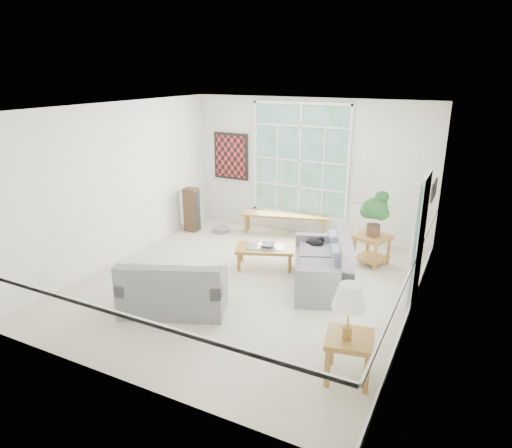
{
  "coord_description": "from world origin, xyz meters",
  "views": [
    {
      "loc": [
        3.41,
        -6.39,
        3.55
      ],
      "look_at": [
        0.1,
        0.2,
        1.05
      ],
      "focal_mm": 32.0,
      "sensor_mm": 36.0,
      "label": 1
    }
  ],
  "objects": [
    {
      "name": "pewter_bowl",
      "position": [
        0.03,
        0.82,
        0.44
      ],
      "size": [
        0.37,
        0.37,
        0.09
      ],
      "primitive_type": "imported",
      "rotation": [
        0.0,
        0.0,
        -0.04
      ],
      "color": "#939398",
      "rests_on": "coffee_table"
    },
    {
      "name": "wall_frame_near",
      "position": [
        2.71,
        1.75,
        1.55
      ],
      "size": [
        0.04,
        0.26,
        0.32
      ],
      "primitive_type": "cube",
      "color": "black",
      "rests_on": "wall_right"
    },
    {
      "name": "wall_frame_far",
      "position": [
        2.71,
        2.15,
        1.55
      ],
      "size": [
        0.04,
        0.26,
        0.32
      ],
      "primitive_type": "cube",
      "color": "black",
      "rests_on": "wall_right"
    },
    {
      "name": "loveseat_front",
      "position": [
        -0.55,
        -1.32,
        0.43
      ],
      "size": [
        1.76,
        1.36,
        0.85
      ],
      "primitive_type": "cube",
      "rotation": [
        0.0,
        0.0,
        0.4
      ],
      "color": "slate",
      "rests_on": "floor"
    },
    {
      "name": "entry_door",
      "position": [
        2.71,
        0.6,
        1.05
      ],
      "size": [
        0.08,
        0.9,
        2.1
      ],
      "primitive_type": "cube",
      "color": "white",
      "rests_on": "floor"
    },
    {
      "name": "window_bench",
      "position": [
        -0.4,
        2.65,
        0.23
      ],
      "size": [
        1.99,
        0.9,
        0.46
      ],
      "primitive_type": "cube",
      "rotation": [
        0.0,
        0.0,
        0.28
      ],
      "color": "olive",
      "rests_on": "floor"
    },
    {
      "name": "coffee_table",
      "position": [
        -0.0,
        0.78,
        0.2
      ],
      "size": [
        1.22,
        0.94,
        0.4
      ],
      "primitive_type": "cube",
      "rotation": [
        0.0,
        0.0,
        0.38
      ],
      "color": "olive",
      "rests_on": "floor"
    },
    {
      "name": "wall_right",
      "position": [
        2.75,
        0.0,
        1.5
      ],
      "size": [
        0.02,
        6.0,
        3.0
      ],
      "primitive_type": "cube",
      "color": "white",
      "rests_on": "ground"
    },
    {
      "name": "table_lamp",
      "position": [
        2.28,
        -1.78,
        0.92
      ],
      "size": [
        0.48,
        0.48,
        0.69
      ],
      "primitive_type": null,
      "rotation": [
        0.0,
        0.0,
        -0.22
      ],
      "color": "silver",
      "rests_on": "side_table"
    },
    {
      "name": "wall_front",
      "position": [
        0.0,
        -3.0,
        1.5
      ],
      "size": [
        5.5,
        0.02,
        3.0
      ],
      "primitive_type": "cube",
      "color": "white",
      "rests_on": "ground"
    },
    {
      "name": "cat",
      "position": [
        0.88,
        1.03,
        0.56
      ],
      "size": [
        0.4,
        0.39,
        0.16
      ],
      "primitive_type": "ellipsoid",
      "rotation": [
        0.0,
        0.0,
        0.66
      ],
      "color": "black",
      "rests_on": "loveseat_right"
    },
    {
      "name": "wall_back",
      "position": [
        0.0,
        3.0,
        1.5
      ],
      "size": [
        5.5,
        0.02,
        3.0
      ],
      "primitive_type": "cube",
      "color": "white",
      "rests_on": "ground"
    },
    {
      "name": "side_table",
      "position": [
        2.31,
        -1.73,
        0.29
      ],
      "size": [
        0.66,
        0.66,
        0.57
      ],
      "primitive_type": "cube",
      "rotation": [
        0.0,
        0.0,
        0.2
      ],
      "color": "olive",
      "rests_on": "floor"
    },
    {
      "name": "end_table",
      "position": [
        1.75,
        1.82,
        0.29
      ],
      "size": [
        0.74,
        0.74,
        0.58
      ],
      "primitive_type": "cube",
      "rotation": [
        0.0,
        0.0,
        -0.34
      ],
      "color": "olive",
      "rests_on": "floor"
    },
    {
      "name": "pet_bed",
      "position": [
        -1.75,
        2.11,
        0.06
      ],
      "size": [
        0.47,
        0.47,
        0.12
      ],
      "primitive_type": "cylinder",
      "rotation": [
        0.0,
        0.0,
        0.16
      ],
      "color": "slate",
      "rests_on": "floor"
    },
    {
      "name": "floor",
      "position": [
        0.0,
        0.0,
        -0.01
      ],
      "size": [
        5.5,
        6.0,
        0.01
      ],
      "primitive_type": "cube",
      "color": "#BCB7A0",
      "rests_on": "ground"
    },
    {
      "name": "loveseat_right",
      "position": [
        1.2,
        0.5,
        0.47
      ],
      "size": [
        1.48,
        1.95,
        0.94
      ],
      "primitive_type": "cube",
      "rotation": [
        0.0,
        0.0,
        0.38
      ],
      "color": "slate",
      "rests_on": "floor"
    },
    {
      "name": "window_back",
      "position": [
        -0.2,
        2.96,
        1.65
      ],
      "size": [
        2.3,
        0.08,
        2.4
      ],
      "primitive_type": "cube",
      "color": "white",
      "rests_on": "wall_back"
    },
    {
      "name": "ceiling",
      "position": [
        0.0,
        0.0,
        3.0
      ],
      "size": [
        5.5,
        6.0,
        0.02
      ],
      "primitive_type": "cube",
      "color": "white",
      "rests_on": "ground"
    },
    {
      "name": "floor_speaker",
      "position": [
        -2.4,
        1.88,
        0.5
      ],
      "size": [
        0.33,
        0.26,
        1.01
      ],
      "primitive_type": "cube",
      "rotation": [
        0.0,
        0.0,
        0.06
      ],
      "color": "#432D1E",
      "rests_on": "floor"
    },
    {
      "name": "door_sidelight",
      "position": [
        2.71,
        -0.03,
        1.15
      ],
      "size": [
        0.08,
        0.26,
        1.9
      ],
      "primitive_type": "cube",
      "color": "white",
      "rests_on": "wall_right"
    },
    {
      "name": "houseplant",
      "position": [
        1.75,
        1.83,
        1.02
      ],
      "size": [
        0.59,
        0.59,
        0.87
      ],
      "primitive_type": null,
      "rotation": [
        0.0,
        0.0,
        -0.18
      ],
      "color": "#215223",
      "rests_on": "end_table"
    },
    {
      "name": "wall_left",
      "position": [
        -2.75,
        0.0,
        1.5
      ],
      "size": [
        0.02,
        6.0,
        3.0
      ],
      "primitive_type": "cube",
      "color": "white",
      "rests_on": "ground"
    },
    {
      "name": "wall_art",
      "position": [
        -1.95,
        2.95,
        1.6
      ],
      "size": [
        0.9,
        0.06,
        1.1
      ],
      "primitive_type": "cube",
      "color": "maroon",
      "rests_on": "wall_back"
    }
  ]
}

